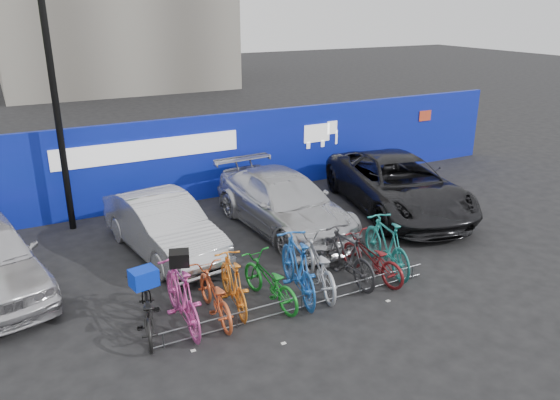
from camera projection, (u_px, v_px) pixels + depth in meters
ground at (286, 295)px, 10.57m from camera, size 100.00×100.00×0.00m
hoarding at (186, 160)px, 15.17m from camera, size 22.00×0.18×2.40m
lamppost at (55, 97)px, 12.58m from camera, size 0.25×0.50×6.11m
bike_rack at (302, 302)px, 10.01m from camera, size 5.60×0.03×0.30m
car_1 at (164, 226)px, 12.13m from camera, size 1.97×4.13×1.31m
car_2 at (284, 203)px, 13.43m from camera, size 2.22×4.87×1.38m
car_3 at (398, 184)px, 14.63m from camera, size 3.54×5.73×1.48m
bike_0 at (147, 309)px, 9.21m from camera, size 0.93×1.80×0.90m
bike_1 at (182, 295)px, 9.40m from camera, size 0.58×1.94×1.16m
bike_2 at (214, 295)px, 9.67m from camera, size 0.67×1.74×0.90m
bike_3 at (233, 283)px, 9.96m from camera, size 0.68×1.75×1.02m
bike_4 at (269, 281)px, 10.14m from camera, size 0.85×1.80×0.91m
bike_5 at (298, 267)px, 10.37m from camera, size 0.94×2.08×1.21m
bike_6 at (318, 265)px, 10.65m from camera, size 1.10×2.06×1.03m
bike_7 at (347, 255)px, 10.94m from camera, size 0.57×1.86×1.11m
bike_8 at (371, 258)px, 11.06m from camera, size 0.87×1.80×0.91m
bike_9 at (387, 244)px, 11.39m from camera, size 0.84×1.98×1.15m
cargo_crate at (144, 278)px, 9.01m from camera, size 0.48×0.40×0.30m
cargo_topcase at (179, 258)px, 9.16m from camera, size 0.41×0.39×0.25m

